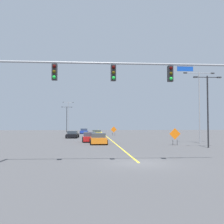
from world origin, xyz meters
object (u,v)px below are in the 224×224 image
construction_sign_right_shoulder (114,130)px  traffic_signal_assembly (82,80)px  street_lamp_near_left (208,105)px  construction_sign_left_shoulder (175,134)px  street_lamp_mid_right (199,101)px  car_blue_far (84,131)px  car_black_approaching (73,135)px  street_lamp_near_right (68,114)px  car_orange_near (98,139)px  car_red_mid (89,137)px  street_lamp_far_left (67,117)px  car_yellow_distant (97,133)px

construction_sign_right_shoulder → traffic_signal_assembly: bearing=-97.7°
traffic_signal_assembly → street_lamp_near_left: (13.11, 10.53, -0.86)m
street_lamp_near_left → construction_sign_left_shoulder: street_lamp_near_left is taller
street_lamp_mid_right → construction_sign_left_shoulder: street_lamp_mid_right is taller
street_lamp_near_left → street_lamp_mid_right: bearing=74.9°
car_blue_far → car_black_approaching: 20.61m
street_lamp_near_right → construction_sign_right_shoulder: street_lamp_near_right is taller
street_lamp_near_right → car_orange_near: street_lamp_near_right is taller
car_red_mid → car_blue_far: car_red_mid is taller
construction_sign_right_shoulder → car_blue_far: 12.97m
car_orange_near → car_black_approaching: car_orange_near is taller
street_lamp_far_left → construction_sign_left_shoulder: 50.74m
construction_sign_left_shoulder → car_orange_near: (-9.12, 2.36, -0.64)m
car_orange_near → street_lamp_far_left: bearing=100.0°
street_lamp_near_left → car_orange_near: size_ratio=1.97×
street_lamp_far_left → construction_sign_left_shoulder: (17.11, -47.66, -3.22)m
street_lamp_mid_right → car_red_mid: size_ratio=2.10×
car_blue_far → car_yellow_distant: (2.96, -13.47, -0.02)m
traffic_signal_assembly → street_lamp_far_left: street_lamp_far_left is taller
street_lamp_mid_right → construction_sign_right_shoulder: 26.41m
street_lamp_near_left → car_yellow_distant: size_ratio=1.97×
traffic_signal_assembly → car_red_mid: size_ratio=3.44×
car_black_approaching → construction_sign_left_shoulder: bearing=-52.8°
construction_sign_left_shoulder → car_red_mid: construction_sign_left_shoulder is taller
street_lamp_near_left → construction_sign_right_shoulder: (-7.57, 30.71, -3.36)m
street_lamp_near_left → car_red_mid: street_lamp_near_left is taller
traffic_signal_assembly → street_lamp_near_left: bearing=38.8°
construction_sign_right_shoulder → car_yellow_distant: bearing=-147.6°
street_lamp_far_left → construction_sign_left_shoulder: street_lamp_far_left is taller
car_blue_far → car_black_approaching: car_blue_far is taller
street_lamp_far_left → street_lamp_near_left: (19.61, -51.28, 0.09)m
traffic_signal_assembly → street_lamp_near_right: 70.65m
car_red_mid → car_orange_near: size_ratio=1.14×
street_lamp_mid_right → street_lamp_far_left: 49.73m
street_lamp_near_right → construction_sign_left_shoulder: size_ratio=4.72×
construction_sign_left_shoulder → car_yellow_distant: bearing=109.8°
street_lamp_mid_right → car_blue_far: (-16.04, 35.40, -4.92)m
street_lamp_near_left → car_yellow_distant: bearing=111.9°
street_lamp_mid_right → construction_sign_left_shoulder: 6.59m
street_lamp_mid_right → construction_sign_right_shoulder: street_lamp_mid_right is taller
street_lamp_far_left → car_black_approaching: (3.75, -30.07, -3.90)m
car_red_mid → car_yellow_distant: 17.79m
street_lamp_near_right → car_red_mid: size_ratio=2.15×
street_lamp_far_left → construction_sign_left_shoulder: bearing=-70.2°
construction_sign_left_shoulder → street_lamp_mid_right: bearing=33.1°
traffic_signal_assembly → construction_sign_right_shoulder: bearing=82.3°
construction_sign_left_shoulder → car_blue_far: 39.94m
street_lamp_mid_right → car_yellow_distant: bearing=120.8°
street_lamp_near_right → street_lamp_near_left: size_ratio=1.25×
car_yellow_distant → street_lamp_far_left: bearing=109.7°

